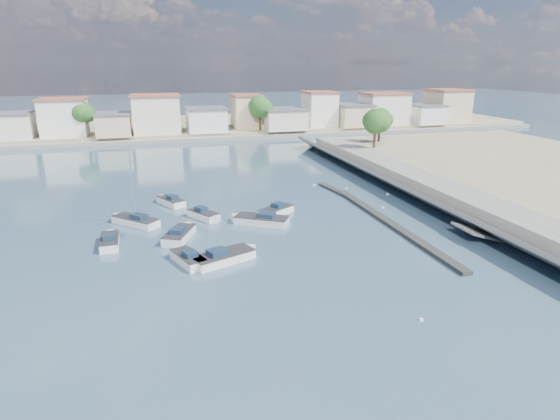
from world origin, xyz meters
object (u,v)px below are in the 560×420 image
object	(u,v)px
motorboat_c	(259,220)
motorboat_d	(274,212)
motorboat_h	(226,257)
motorboat_b	(180,234)
motorboat_f	(170,201)
sailboat	(134,221)
motorboat_g	(205,216)
motorboat_a	(187,258)
motorboat_e	(110,241)

from	to	relation	value
motorboat_c	motorboat_d	world-z (taller)	same
motorboat_d	motorboat_h	size ratio (longest dim) A/B	0.77
motorboat_b	motorboat_c	size ratio (longest dim) A/B	0.87
motorboat_d	motorboat_h	xyz separation A→B (m)	(-7.30, -11.24, 0.00)
motorboat_b	motorboat_c	bearing A→B (deg)	14.17
motorboat_d	motorboat_c	bearing A→B (deg)	-134.65
motorboat_f	motorboat_h	xyz separation A→B (m)	(3.79, -18.69, 0.00)
sailboat	motorboat_h	bearing A→B (deg)	-57.09
motorboat_b	motorboat_h	xyz separation A→B (m)	(3.44, -6.76, 0.00)
motorboat_f	motorboat_h	distance (m)	19.07
motorboat_g	sailboat	distance (m)	7.45
motorboat_f	sailboat	bearing A→B (deg)	-121.99
motorboat_f	motorboat_h	size ratio (longest dim) A/B	0.75
motorboat_a	motorboat_f	xyz separation A→B (m)	(-0.50, 18.11, -0.00)
motorboat_c	sailboat	bearing A→B (deg)	165.72
sailboat	motorboat_a	bearing A→B (deg)	-68.45
motorboat_c	sailboat	distance (m)	13.26
motorboat_h	sailboat	xyz separation A→B (m)	(-7.87, 12.16, 0.04)
motorboat_d	motorboat_e	size ratio (longest dim) A/B	1.00
motorboat_d	motorboat_g	size ratio (longest dim) A/B	1.10
motorboat_b	motorboat_g	world-z (taller)	same
motorboat_h	sailboat	distance (m)	14.48
motorboat_a	motorboat_e	distance (m)	9.02
motorboat_e	motorboat_a	bearing A→B (deg)	-42.30
motorboat_c	motorboat_e	bearing A→B (deg)	-171.49
motorboat_b	motorboat_c	world-z (taller)	same
motorboat_g	sailboat	bearing A→B (deg)	178.71
motorboat_c	motorboat_h	bearing A→B (deg)	-119.26
motorboat_d	motorboat_h	bearing A→B (deg)	-123.01
motorboat_g	motorboat_h	size ratio (longest dim) A/B	0.70
motorboat_a	motorboat_e	xyz separation A→B (m)	(-6.67, 6.07, -0.00)
motorboat_g	motorboat_f	bearing A→B (deg)	116.70
motorboat_e	motorboat_g	xyz separation A→B (m)	(9.55, 5.34, 0.00)
motorboat_a	motorboat_b	xyz separation A→B (m)	(-0.15, 6.18, -0.00)
motorboat_f	motorboat_d	bearing A→B (deg)	-33.89
motorboat_b	motorboat_e	size ratio (longest dim) A/B	1.12
motorboat_b	motorboat_g	bearing A→B (deg)	60.01
motorboat_a	motorboat_f	size ratio (longest dim) A/B	1.03
motorboat_f	motorboat_g	size ratio (longest dim) A/B	1.07
motorboat_f	sailboat	distance (m)	7.70
motorboat_a	motorboat_g	distance (m)	11.77
motorboat_g	motorboat_c	bearing A→B (deg)	-29.87
motorboat_a	motorboat_b	bearing A→B (deg)	91.36
sailboat	motorboat_e	bearing A→B (deg)	-110.87
motorboat_c	motorboat_g	xyz separation A→B (m)	(-5.40, 3.10, 0.00)
motorboat_d	motorboat_a	bearing A→B (deg)	-134.83
motorboat_c	motorboat_d	bearing A→B (deg)	45.35
motorboat_b	motorboat_h	distance (m)	7.59
motorboat_b	motorboat_h	size ratio (longest dim) A/B	0.86
motorboat_c	sailboat	size ratio (longest dim) A/B	0.66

